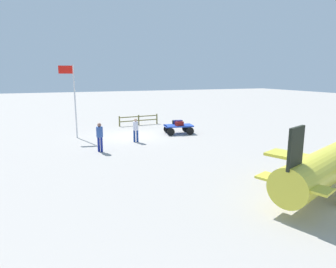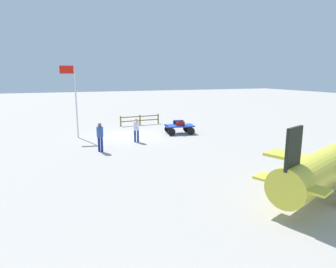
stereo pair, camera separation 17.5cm
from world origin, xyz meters
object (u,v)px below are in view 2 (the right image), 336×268
at_px(worker_trailing, 136,128).
at_px(airplane_near, 328,165).
at_px(suitcase_grey, 177,122).
at_px(suitcase_dark, 180,123).
at_px(suitcase_tan, 180,124).
at_px(flagpole, 74,95).
at_px(suitcase_maroon, 177,122).
at_px(worker_lead, 100,135).
at_px(luggage_cart, 179,127).

xyz_separation_m(worker_trailing, airplane_near, (-4.58, 11.01, 0.17)).
height_order(suitcase_grey, airplane_near, airplane_near).
relative_size(suitcase_dark, worker_trailing, 0.34).
xyz_separation_m(suitcase_tan, worker_trailing, (3.75, 1.32, 0.11)).
distance_m(suitcase_tan, flagpole, 7.90).
height_order(suitcase_grey, worker_trailing, worker_trailing).
xyz_separation_m(suitcase_maroon, suitcase_grey, (0.02, 0.02, 0.01)).
bearing_deg(airplane_near, flagpole, -59.25).
xyz_separation_m(suitcase_dark, suitcase_grey, (-0.02, -0.65, -0.05)).
bearing_deg(worker_trailing, suitcase_maroon, -150.14).
relative_size(suitcase_grey, flagpole, 0.10).
bearing_deg(suitcase_maroon, worker_lead, 31.31).
xyz_separation_m(suitcase_tan, flagpole, (7.42, -1.54, 2.24)).
bearing_deg(flagpole, suitcase_grey, 174.90).
distance_m(suitcase_maroon, airplane_near, 13.24).
distance_m(suitcase_grey, worker_trailing, 4.41).
distance_m(suitcase_tan, suitcase_maroon, 0.89).
bearing_deg(suitcase_maroon, worker_trailing, 29.86).
distance_m(suitcase_maroon, suitcase_grey, 0.03).
distance_m(suitcase_grey, airplane_near, 13.22).
bearing_deg(worker_lead, airplane_near, 127.83).
bearing_deg(suitcase_maroon, luggage_cart, 83.21).
bearing_deg(suitcase_tan, worker_trailing, 19.45).
bearing_deg(suitcase_dark, airplane_near, 93.50).
bearing_deg(suitcase_grey, suitcase_maroon, -136.11).
xyz_separation_m(suitcase_grey, worker_trailing, (3.83, 2.19, 0.12)).
xyz_separation_m(suitcase_dark, worker_lead, (6.44, 3.27, 0.16)).
bearing_deg(luggage_cart, worker_trailing, 23.08).
height_order(suitcase_maroon, airplane_near, airplane_near).
relative_size(luggage_cart, suitcase_maroon, 3.49).
bearing_deg(worker_lead, luggage_cart, -152.47).
height_order(worker_lead, airplane_near, airplane_near).
height_order(suitcase_dark, suitcase_grey, suitcase_dark).
bearing_deg(flagpole, suitcase_tan, 168.30).
relative_size(worker_lead, flagpole, 0.33).
bearing_deg(worker_lead, suitcase_grey, -148.74).
bearing_deg(suitcase_maroon, airplane_near, 93.14).
relative_size(suitcase_dark, worker_lead, 0.32).
bearing_deg(luggage_cart, suitcase_grey, -95.00).
xyz_separation_m(suitcase_tan, suitcase_maroon, (-0.10, -0.89, -0.02)).
distance_m(suitcase_tan, suitcase_grey, 0.87).
xyz_separation_m(luggage_cart, suitcase_dark, (-0.03, 0.07, 0.37)).
distance_m(luggage_cart, flagpole, 7.98).
xyz_separation_m(luggage_cart, worker_lead, (6.41, 3.34, 0.53)).
relative_size(suitcase_grey, worker_lead, 0.30).
relative_size(suitcase_maroon, worker_trailing, 0.41).
bearing_deg(suitcase_maroon, suitcase_tan, 83.33).
bearing_deg(suitcase_grey, flagpole, -5.10).
bearing_deg(worker_trailing, worker_lead, 33.35).
height_order(luggage_cart, worker_trailing, worker_trailing).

